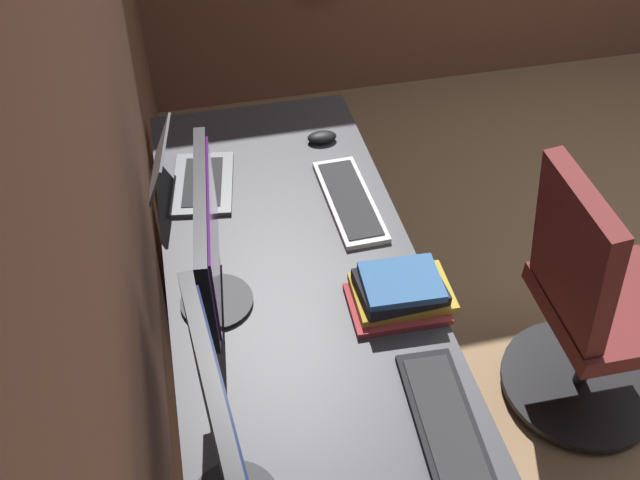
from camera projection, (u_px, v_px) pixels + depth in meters
name	position (u px, v px, depth m)	size (l,w,h in m)	color
wall_back	(94.00, 111.00, 1.57)	(4.60, 0.10, 2.60)	brown
desk	(303.00, 315.00, 1.96)	(1.99, 0.73, 0.73)	#38383D
drawer_pedestal	(285.00, 334.00, 2.31)	(0.40, 0.51, 0.69)	#38383D
monitor_primary	(209.00, 242.00, 1.74)	(0.52, 0.20, 0.40)	black
monitor_secondary	(224.00, 442.00, 1.31)	(0.54, 0.20, 0.46)	black
laptop_leftmost	(185.00, 175.00, 2.24)	(0.35, 0.31, 0.18)	#595B60
keyboard_main	(350.00, 200.00, 2.20)	(0.42, 0.15, 0.02)	silver
keyboard_spare	(446.00, 425.00, 1.62)	(0.43, 0.16, 0.02)	black
mouse_main	(322.00, 137.00, 2.44)	(0.06, 0.10, 0.03)	black
book_stack_near	(400.00, 291.00, 1.87)	(0.21, 0.29, 0.10)	#B2383D
office_chair	(590.00, 312.00, 2.24)	(0.56, 0.56, 0.97)	maroon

